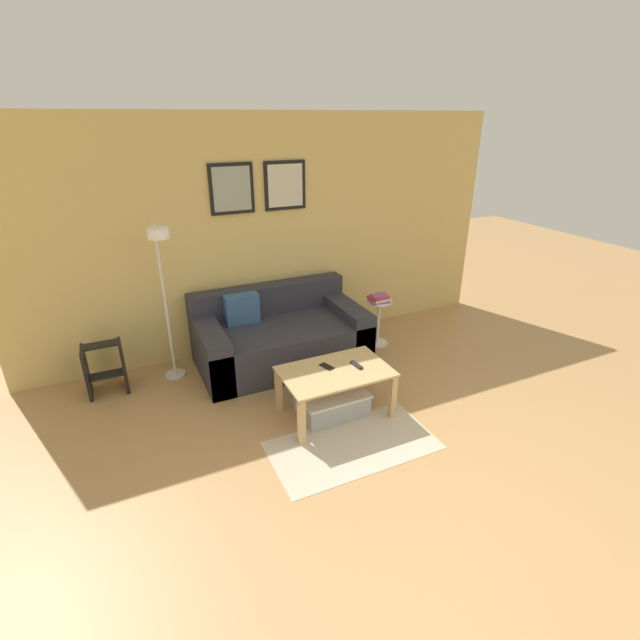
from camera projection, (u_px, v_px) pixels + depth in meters
name	position (u px, v px, depth m)	size (l,w,h in m)	color
ground_plane	(470.00, 561.00, 2.83)	(16.00, 16.00, 0.00)	tan
wall_back	(272.00, 235.00, 5.13)	(5.60, 0.09, 2.55)	#D6B76B
area_rug	(353.00, 445.00, 3.83)	(1.37, 0.72, 0.01)	#C1B299
couch	(280.00, 337.00, 5.05)	(1.78, 0.98, 0.78)	#2D2D38
coffee_table	(335.00, 378.00, 4.10)	(0.96, 0.61, 0.45)	tan
storage_bin	(332.00, 402.00, 4.21)	(0.61, 0.43, 0.22)	#9EA3A8
floor_lamp	(163.00, 275.00, 4.26)	(0.21, 0.47, 1.61)	silver
side_table	(378.00, 318.00, 5.41)	(0.29, 0.29, 0.55)	white
book_stack	(379.00, 298.00, 5.29)	(0.24, 0.22, 0.08)	#8C4C93
remote_control	(356.00, 365.00, 4.14)	(0.04, 0.15, 0.02)	#232328
cell_phone	(327.00, 366.00, 4.12)	(0.07, 0.14, 0.01)	black
step_stool	(105.00, 367.00, 4.48)	(0.36, 0.31, 0.49)	black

